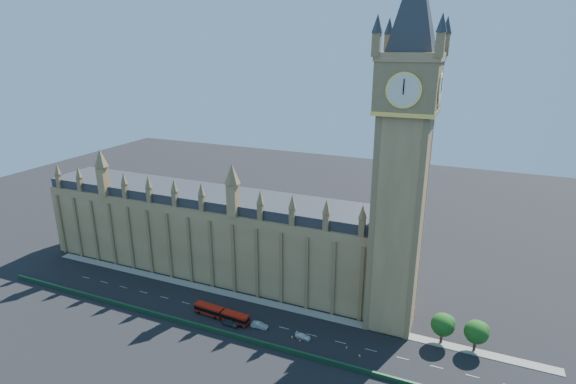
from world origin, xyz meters
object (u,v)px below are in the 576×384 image
at_px(car_white, 303,336).
at_px(car_silver, 259,325).
at_px(red_bus, 221,314).
at_px(car_grey, 231,323).

bearing_deg(car_white, car_silver, 97.04).
bearing_deg(red_bus, car_silver, 4.86).
relative_size(car_grey, car_white, 1.12).
distance_m(car_silver, car_white, 12.60).
height_order(car_silver, car_white, car_silver).
bearing_deg(red_bus, car_grey, -21.21).
bearing_deg(car_silver, car_grey, 103.06).
distance_m(car_grey, car_white, 20.53).
bearing_deg(car_grey, car_white, -79.07).
xyz_separation_m(car_grey, car_silver, (7.79, 2.09, -0.03)).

